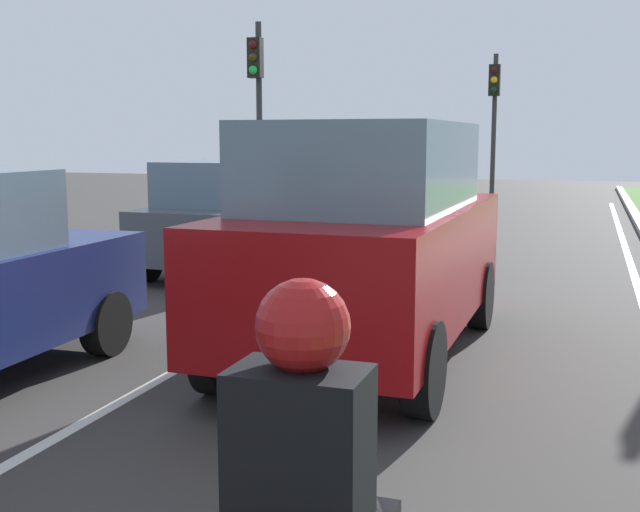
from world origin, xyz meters
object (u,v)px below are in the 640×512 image
object	(u,v)px
car_hatchback_far	(227,217)
rider_person	(303,461)
traffic_light_far_median	(494,106)
car_suv_ahead	(369,240)
traffic_light_overhead_left	(257,93)

from	to	relation	value
car_hatchback_far	rider_person	world-z (taller)	car_hatchback_far
rider_person	traffic_light_far_median	size ratio (longest dim) A/B	0.25
car_suv_ahead	traffic_light_far_median	bearing A→B (deg)	93.14
car_suv_ahead	rider_person	xyz separation A→B (m)	(1.22, -5.22, 0.02)
car_suv_ahead	traffic_light_far_median	xyz separation A→B (m)	(-0.74, 16.70, 1.89)
car_suv_ahead	traffic_light_overhead_left	xyz separation A→B (m)	(-5.38, 9.90, 2.00)
traffic_light_overhead_left	car_suv_ahead	bearing A→B (deg)	-61.45
car_hatchback_far	rider_person	xyz separation A→B (m)	(4.68, -9.34, 0.31)
car_suv_ahead	rider_person	distance (m)	5.36
car_suv_ahead	traffic_light_far_median	distance (m)	16.82
traffic_light_far_median	car_suv_ahead	bearing A→B (deg)	-87.47
car_hatchback_far	traffic_light_overhead_left	size ratio (longest dim) A/B	0.78
traffic_light_overhead_left	traffic_light_far_median	xyz separation A→B (m)	(4.65, 6.80, -0.11)
car_hatchback_far	rider_person	size ratio (longest dim) A/B	3.19
car_suv_ahead	traffic_light_far_median	world-z (taller)	traffic_light_far_median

